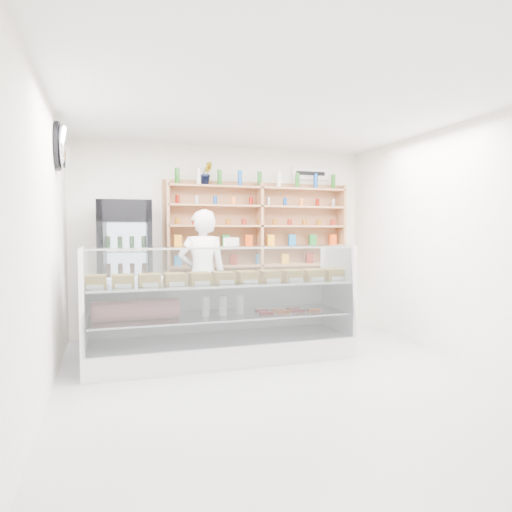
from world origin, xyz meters
name	(u,v)px	position (x,y,z in m)	size (l,w,h in m)	color
room	(287,243)	(0.00, 0.00, 1.40)	(5.00, 5.00, 5.00)	#ABABB0
display_counter	(222,328)	(-0.45, 0.93, 0.37)	(3.10, 0.93, 1.35)	white
shop_worker	(202,276)	(-0.49, 1.88, 0.91)	(0.66, 0.43, 1.82)	silver
drinks_cooler	(127,272)	(-1.48, 2.13, 0.97)	(0.75, 0.74, 1.93)	black
wall_shelving	(260,226)	(0.50, 2.34, 1.59)	(2.84, 0.28, 1.33)	#A8764F
potted_plant	(206,174)	(-0.33, 2.34, 2.37)	(0.19, 0.15, 0.34)	#1E6626
security_mirror	(63,146)	(-2.17, 1.20, 2.45)	(0.15, 0.50, 0.50)	silver
wall_sign	(310,174)	(1.40, 2.47, 2.45)	(0.62, 0.03, 0.20)	white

